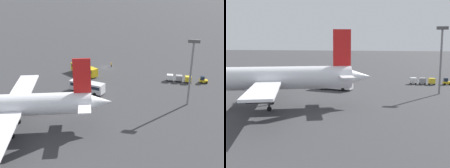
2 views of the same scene
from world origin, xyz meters
TOP-DOWN VIEW (x-y plane):
  - ground_plane at (0.00, 0.00)m, footprint 600.00×600.00m
  - airplane at (9.74, 47.03)m, footprint 44.43×38.41m
  - shuttle_bus_near at (5.48, 8.90)m, footprint 11.03×8.25m
  - shuttle_bus_far at (-0.25, 23.14)m, footprint 10.71×5.07m
  - baggage_tug at (-33.14, 7.76)m, footprint 2.54×1.89m
  - worker_person at (-1.64, -0.78)m, footprint 0.38×0.38m
  - cargo_cart_yellow at (-28.58, 8.65)m, footprint 2.12×1.83m
  - cargo_cart_grey at (-25.76, 8.38)m, footprint 2.12×1.83m
  - cargo_cart_white at (-22.95, 8.33)m, footprint 2.12×1.83m
  - light_pole at (-28.22, 24.62)m, footprint 2.80×0.70m

SIDE VIEW (x-z plane):
  - ground_plane at x=0.00m, z-range 0.00..0.00m
  - worker_person at x=-1.64m, z-range 0.00..1.74m
  - baggage_tug at x=-33.14m, z-range -0.11..1.99m
  - cargo_cart_yellow at x=-28.58m, z-range 0.16..2.22m
  - cargo_cart_grey at x=-25.76m, z-range 0.16..2.22m
  - cargo_cart_white at x=-22.95m, z-range 0.16..2.22m
  - shuttle_bus_near at x=5.48m, z-range 0.32..3.42m
  - shuttle_bus_far at x=-0.25m, z-range 0.32..3.51m
  - airplane at x=9.74m, z-range -1.98..14.02m
  - light_pole at x=-28.22m, z-range 1.98..19.21m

